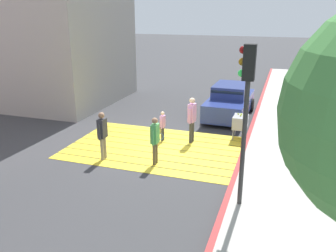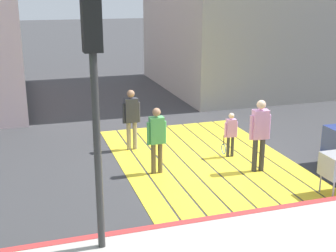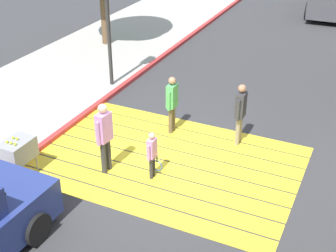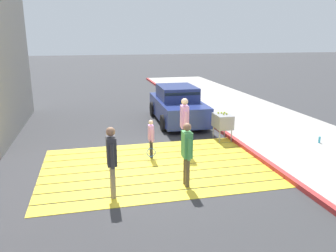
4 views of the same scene
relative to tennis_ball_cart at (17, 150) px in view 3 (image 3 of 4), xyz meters
name	(u,v)px [view 3 (image 3 of 4)]	position (x,y,z in m)	size (l,w,h in m)	color
ground_plane	(168,161)	(2.90, 2.02, -0.70)	(120.00, 120.00, 0.00)	#38383A
crosswalk_stripes	(168,161)	(2.90, 2.02, -0.69)	(6.40, 4.35, 0.01)	yellow
curb_painted	(61,132)	(-0.35, 2.02, -0.63)	(0.16, 40.00, 0.13)	#BC3333
tennis_ball_cart	(17,150)	(0.00, 0.00, 0.00)	(0.56, 0.80, 1.02)	#99999E
pedestrian_adult_lead	(172,101)	(2.37, 3.43, 0.26)	(0.21, 0.48, 1.64)	brown
pedestrian_adult_trailing	(240,110)	(4.21, 3.61, 0.29)	(0.22, 0.50, 1.70)	gray
pedestrian_adult_side	(104,133)	(1.74, 1.03, 0.35)	(0.27, 0.52, 1.80)	#333338
pedestrian_child_with_racket	(152,153)	(2.87, 1.26, -0.02)	(0.28, 0.38, 1.21)	#333338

